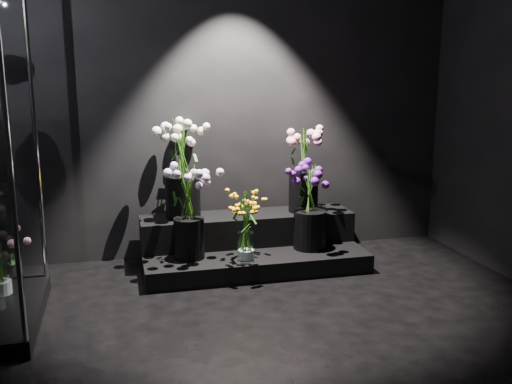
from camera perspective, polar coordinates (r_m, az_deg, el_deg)
name	(u,v)px	position (r m, az deg, el deg)	size (l,w,h in m)	color
floor	(288,365)	(3.17, 3.24, -16.93)	(4.00, 4.00, 0.00)	black
wall_back	(218,87)	(4.72, -3.81, 10.40)	(4.00, 4.00, 0.00)	black
display_riser	(250,244)	(4.63, -0.57, -5.22)	(1.73, 0.77, 0.39)	black
bouquet_orange_bells	(246,224)	(4.24, -1.02, -3.22)	(0.35, 0.35, 0.53)	white
bouquet_lilac	(188,204)	(4.26, -6.78, -1.22)	(0.45, 0.45, 0.70)	black
bouquet_purple	(310,205)	(4.50, 5.45, -1.26)	(0.33, 0.33, 0.66)	black
bouquet_cream_roses	(182,162)	(4.53, -7.41, 3.01)	(0.53, 0.53, 0.79)	black
bouquet_pink_roses	(304,164)	(4.69, 4.81, 2.77)	(0.43, 0.43, 0.69)	black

